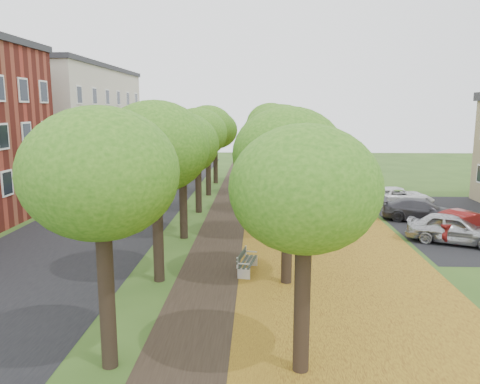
# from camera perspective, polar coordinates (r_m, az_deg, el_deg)

# --- Properties ---
(ground) EXTENTS (120.00, 120.00, 0.00)m
(ground) POSITION_cam_1_polar(r_m,az_deg,el_deg) (12.61, -5.29, -20.55)
(ground) COLOR #2D4C19
(ground) RESTS_ON ground
(street_asphalt) EXTENTS (8.00, 70.00, 0.01)m
(street_asphalt) POSITION_cam_1_polar(r_m,az_deg,el_deg) (28.03, -16.65, -3.61)
(street_asphalt) COLOR black
(street_asphalt) RESTS_ON ground
(footpath) EXTENTS (3.20, 70.00, 0.01)m
(footpath) POSITION_cam_1_polar(r_m,az_deg,el_deg) (26.58, -1.13, -3.91)
(footpath) COLOR black
(footpath) RESTS_ON ground
(leaf_verge) EXTENTS (7.50, 70.00, 0.01)m
(leaf_verge) POSITION_cam_1_polar(r_m,az_deg,el_deg) (26.77, 9.65, -3.95)
(leaf_verge) COLOR #B08920
(leaf_verge) RESTS_ON ground
(parking_lot) EXTENTS (9.00, 16.00, 0.01)m
(parking_lot) POSITION_cam_1_polar(r_m,az_deg,el_deg) (30.02, 25.72, -3.30)
(parking_lot) COLOR black
(parking_lot) RESTS_ON ground
(tree_row_west) EXTENTS (3.94, 33.94, 6.56)m
(tree_row_west) POSITION_cam_1_polar(r_m,az_deg,el_deg) (26.07, -6.03, 6.55)
(tree_row_west) COLOR black
(tree_row_west) RESTS_ON ground
(tree_row_east) EXTENTS (3.94, 33.94, 6.56)m
(tree_row_east) POSITION_cam_1_polar(r_m,az_deg,el_deg) (25.83, 4.64, 6.54)
(tree_row_east) COLOR black
(tree_row_east) RESTS_ON ground
(building_cream) EXTENTS (10.30, 20.30, 10.40)m
(building_cream) POSITION_cam_1_polar(r_m,az_deg,el_deg) (47.52, -20.95, 7.93)
(building_cream) COLOR beige
(building_cream) RESTS_ON ground
(bench) EXTENTS (0.80, 1.81, 0.82)m
(bench) POSITION_cam_1_polar(r_m,az_deg,el_deg) (18.81, 0.79, -8.51)
(bench) COLOR #2C372D
(bench) RESTS_ON ground
(car_silver) EXTENTS (4.64, 3.36, 1.47)m
(car_silver) POSITION_cam_1_polar(r_m,az_deg,el_deg) (24.92, 24.59, -4.06)
(car_silver) COLOR #A6A7AB
(car_silver) RESTS_ON ground
(car_red) EXTENTS (4.64, 2.95, 1.44)m
(car_red) POSITION_cam_1_polar(r_m,az_deg,el_deg) (26.06, 26.18, -3.62)
(car_red) COLOR maroon
(car_red) RESTS_ON ground
(car_grey) EXTENTS (4.72, 2.97, 1.27)m
(car_grey) POSITION_cam_1_polar(r_m,az_deg,el_deg) (29.14, 21.17, -2.08)
(car_grey) COLOR #35353A
(car_grey) RESTS_ON ground
(car_white) EXTENTS (4.66, 2.30, 1.27)m
(car_white) POSITION_cam_1_polar(r_m,az_deg,el_deg) (33.16, 18.79, -0.54)
(car_white) COLOR white
(car_white) RESTS_ON ground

